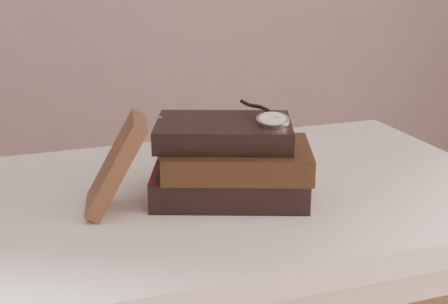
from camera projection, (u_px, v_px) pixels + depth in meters
name	position (u px, v px, depth m)	size (l,w,h in m)	color
table	(212.00, 240.00, 1.10)	(1.00, 0.60, 0.75)	silver
book_stack	(231.00, 162.00, 1.03)	(0.29, 0.25, 0.12)	black
journal	(116.00, 165.00, 0.97)	(0.02, 0.10, 0.16)	#3C2317
pocket_watch	(271.00, 119.00, 1.00)	(0.07, 0.16, 0.02)	silver
eyeglasses	(180.00, 139.00, 1.11)	(0.14, 0.15, 0.05)	silver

